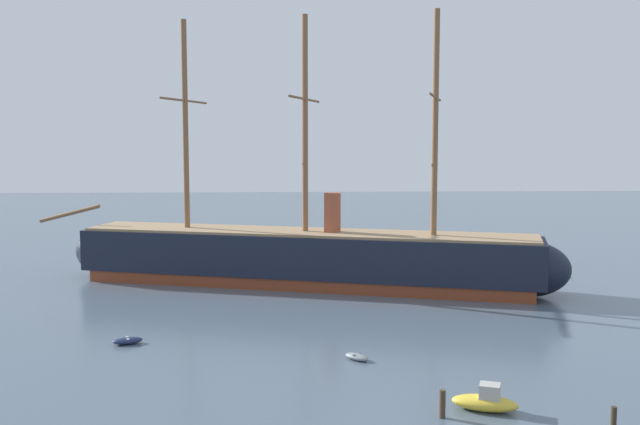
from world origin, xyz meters
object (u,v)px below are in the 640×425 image
(motorboat_foreground_right, at_px, (486,401))
(tall_ship, at_px, (305,257))
(dinghy_mid_left, at_px, (128,341))
(dinghy_far_left, at_px, (113,272))
(dinghy_near_centre, at_px, (357,357))
(mooring_piling_nearest, at_px, (614,419))
(dinghy_distant_centre, at_px, (346,259))
(dinghy_far_right, at_px, (556,275))
(mooring_piling_left_pair, at_px, (442,404))

(motorboat_foreground_right, bearing_deg, tall_ship, 104.92)
(dinghy_mid_left, bearing_deg, dinghy_far_left, 105.52)
(dinghy_near_centre, distance_m, dinghy_far_left, 47.50)
(tall_ship, relative_size, mooring_piling_nearest, 44.14)
(tall_ship, bearing_deg, dinghy_distant_centre, 69.97)
(dinghy_near_centre, height_order, dinghy_distant_centre, dinghy_distant_centre)
(dinghy_far_right, distance_m, dinghy_distant_centre, 29.23)
(dinghy_mid_left, bearing_deg, dinghy_far_right, 30.13)
(dinghy_far_right, relative_size, mooring_piling_left_pair, 1.68)
(dinghy_far_left, relative_size, dinghy_distant_centre, 0.84)
(dinghy_mid_left, bearing_deg, motorboat_foreground_right, -31.51)
(tall_ship, relative_size, motorboat_foreground_right, 14.01)
(dinghy_far_right, bearing_deg, motorboat_foreground_right, -115.70)
(dinghy_far_right, height_order, dinghy_distant_centre, dinghy_far_right)
(motorboat_foreground_right, bearing_deg, dinghy_far_right, 64.30)
(dinghy_far_right, bearing_deg, dinghy_far_left, 175.14)
(dinghy_far_left, distance_m, dinghy_distant_centre, 32.52)
(motorboat_foreground_right, bearing_deg, dinghy_near_centre, 123.68)
(dinghy_mid_left, xyz_separation_m, mooring_piling_nearest, (33.63, -19.87, 0.43))
(motorboat_foreground_right, relative_size, dinghy_near_centre, 2.06)
(dinghy_mid_left, relative_size, mooring_piling_left_pair, 1.52)
(tall_ship, relative_size, dinghy_distant_centre, 27.05)
(dinghy_far_left, bearing_deg, mooring_piling_nearest, -50.92)
(motorboat_foreground_right, bearing_deg, dinghy_distant_centre, 94.46)
(dinghy_far_left, height_order, dinghy_far_right, dinghy_far_right)
(dinghy_far_left, bearing_deg, dinghy_distant_centre, 15.75)
(dinghy_near_centre, height_order, dinghy_mid_left, dinghy_mid_left)
(dinghy_far_left, xyz_separation_m, dinghy_distant_centre, (31.30, 8.83, 0.06))
(tall_ship, bearing_deg, mooring_piling_nearest, -68.11)
(dinghy_far_right, xyz_separation_m, mooring_piling_left_pair, (-24.39, -45.37, 0.56))
(dinghy_far_left, relative_size, mooring_piling_left_pair, 1.11)
(dinghy_distant_centre, bearing_deg, dinghy_far_left, -164.25)
(mooring_piling_left_pair, bearing_deg, tall_ship, 100.51)
(dinghy_near_centre, bearing_deg, mooring_piling_left_pair, -70.56)
(motorboat_foreground_right, distance_m, dinghy_near_centre, 13.32)
(motorboat_foreground_right, relative_size, mooring_piling_nearest, 3.15)
(tall_ship, xyz_separation_m, motorboat_foreground_right, (10.83, -40.64, -2.86))
(dinghy_near_centre, bearing_deg, mooring_piling_nearest, -45.55)
(dinghy_far_right, bearing_deg, dinghy_near_centre, -130.84)
(tall_ship, xyz_separation_m, dinghy_far_left, (-24.99, 8.48, -3.27))
(dinghy_far_left, xyz_separation_m, dinghy_far_right, (57.13, -4.85, 0.12))
(dinghy_near_centre, xyz_separation_m, mooring_piling_nearest, (14.29, -14.56, 0.47))
(dinghy_near_centre, distance_m, mooring_piling_nearest, 20.40)
(tall_ship, distance_m, dinghy_mid_left, 29.18)
(mooring_piling_nearest, bearing_deg, motorboat_foreground_right, 153.23)
(dinghy_mid_left, xyz_separation_m, dinghy_distant_centre, (22.21, 41.57, -0.02))
(dinghy_mid_left, relative_size, dinghy_far_left, 1.36)
(dinghy_far_right, height_order, mooring_piling_nearest, mooring_piling_nearest)
(motorboat_foreground_right, bearing_deg, mooring_piling_nearest, -26.77)
(mooring_piling_left_pair, bearing_deg, mooring_piling_nearest, -13.43)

